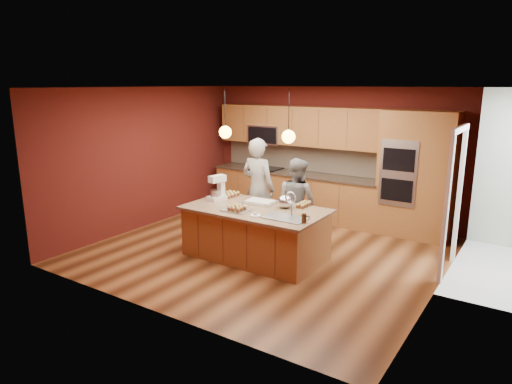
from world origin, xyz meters
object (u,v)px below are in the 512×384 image
Objects in this scene: island at (256,232)px; person_right at (297,202)px; stand_mixer at (217,189)px; mixing_bowl at (285,201)px; person_left at (258,188)px.

person_right is at bearing 73.82° from island.
person_right is 3.63× the size of stand_mixer.
person_right is at bearing 100.78° from mixing_bowl.
person_right is (0.80, 0.00, -0.14)m from person_left.
mixing_bowl is (0.37, 0.28, 0.51)m from island.
stand_mixer is at bearing -171.18° from mixing_bowl.
person_left is at bearing 146.50° from mixing_bowl.
stand_mixer is 1.24m from mixing_bowl.
person_left is at bearing 121.41° from island.
person_left is at bearing 82.52° from stand_mixer.
island is 5.29× the size of stand_mixer.
island is at bearing 122.69° from person_left.
island reaches higher than mixing_bowl.
mixing_bowl is at bearing 147.79° from person_left.
mixing_bowl is at bearing 115.67° from person_right.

